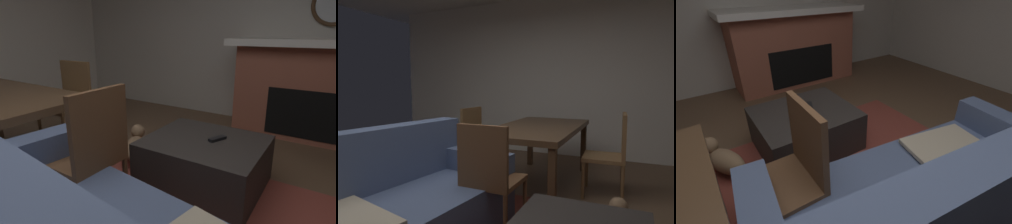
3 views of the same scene
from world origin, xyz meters
TOP-DOWN VIEW (x-y plane):
  - wall_back_fireplace_side at (0.00, -3.10)m, footprint 7.05×0.12m
  - fireplace at (-0.79, -2.72)m, footprint 2.12×0.76m
  - round_wall_mirror at (-0.79, -3.01)m, footprint 0.51×0.05m
  - ottoman_coffee_table at (-0.12, -1.03)m, footprint 0.93×0.81m
  - tv_remote at (-0.21, -1.08)m, footprint 0.11×0.17m
  - dining_chair_south at (1.62, -1.10)m, footprint 0.46×0.46m
  - dining_chair_west at (0.33, -0.24)m, footprint 0.45×0.45m
  - small_dog at (0.66, -1.07)m, footprint 0.36×0.47m

SIDE VIEW (x-z plane):
  - small_dog at x=0.66m, z-range 0.03..0.31m
  - ottoman_coffee_table at x=-0.12m, z-range 0.00..0.41m
  - tv_remote at x=-0.21m, z-range 0.41..0.43m
  - dining_chair_south at x=1.62m, z-range 0.06..0.99m
  - dining_chair_west at x=0.33m, z-range 0.06..0.99m
  - fireplace at x=-0.79m, z-range 0.01..1.18m
  - wall_back_fireplace_side at x=0.00m, z-range 0.00..2.78m
  - round_wall_mirror at x=-0.79m, z-range 1.31..1.82m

